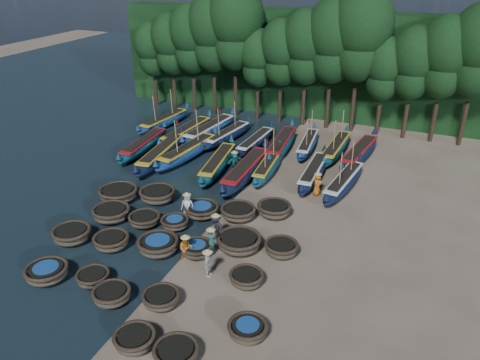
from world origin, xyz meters
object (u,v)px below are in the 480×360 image
at_px(coracle_6, 93,277).
at_px(coracle_23, 238,212).
at_px(coracle_18, 239,242).
at_px(long_boat_10, 187,132).
at_px(long_boat_17, 359,153).
at_px(coracle_16, 144,219).
at_px(long_boat_16, 336,148).
at_px(long_boat_14, 282,144).
at_px(coracle_8, 161,298).
at_px(coracle_15, 111,213).
at_px(long_boat_5, 246,170).
at_px(long_boat_1, 144,145).
at_px(long_boat_2, 161,153).
at_px(coracle_3, 135,339).
at_px(long_boat_4, 218,163).
at_px(long_boat_6, 268,166).
at_px(fisherman_4, 208,262).
at_px(coracle_19, 281,248).
at_px(coracle_17, 175,222).
at_px(coracle_22, 201,210).
at_px(long_boat_7, 313,172).
at_px(fisherman_6, 317,183).
at_px(coracle_9, 248,329).
at_px(coracle_10, 72,234).
at_px(coracle_20, 118,193).
at_px(coracle_4, 176,353).
at_px(long_boat_3, 188,151).
at_px(long_boat_13, 255,142).
at_px(fisherman_0, 187,204).
at_px(coracle_24, 274,209).
at_px(long_boat_8, 344,182).
at_px(coracle_21, 157,194).
at_px(fisherman_2, 186,247).
at_px(coracle_13, 197,249).
at_px(long_boat_9, 164,121).
at_px(fisherman_5, 234,161).
at_px(fisherman_3, 216,226).
at_px(coracle_14, 246,278).
at_px(long_boat_12, 227,135).
at_px(long_boat_15, 308,144).
at_px(fisherman_1, 211,240).
at_px(coracle_7, 112,294).

xyz_separation_m(coracle_6, coracle_23, (4.22, 8.57, 0.09)).
bearing_deg(coracle_18, long_boat_10, 127.56).
bearing_deg(long_boat_17, coracle_16, -116.22).
distance_m(long_boat_16, long_boat_17, 1.95).
bearing_deg(long_boat_14, coracle_8, -92.75).
xyz_separation_m(coracle_15, long_boat_5, (5.40, 8.76, 0.12)).
distance_m(long_boat_1, long_boat_2, 2.65).
distance_m(coracle_3, coracle_15, 10.88).
distance_m(long_boat_1, long_boat_4, 7.31).
relative_size(long_boat_6, fisherman_4, 4.29).
xyz_separation_m(coracle_18, coracle_19, (2.32, 0.42, -0.06)).
bearing_deg(coracle_17, coracle_22, 66.65).
distance_m(coracle_19, long_boat_17, 14.84).
height_order(long_boat_7, fisherman_6, fisherman_6).
distance_m(coracle_9, long_boat_5, 15.76).
bearing_deg(coracle_19, coracle_10, -163.86).
distance_m(coracle_23, long_boat_1, 13.46).
distance_m(coracle_20, fisherman_4, 10.40).
bearing_deg(coracle_4, long_boat_3, 116.79).
distance_m(long_boat_13, fisherman_0, 12.39).
relative_size(coracle_24, long_boat_8, 0.33).
distance_m(coracle_21, long_boat_14, 12.48).
relative_size(coracle_24, fisherman_2, 1.48).
relative_size(coracle_3, coracle_13, 0.97).
height_order(long_boat_5, fisherman_2, fisherman_2).
xyz_separation_m(coracle_15, coracle_23, (7.13, 3.12, -0.03)).
bearing_deg(long_boat_1, long_boat_9, 100.51).
bearing_deg(coracle_3, coracle_23, 90.29).
distance_m(coracle_13, coracle_18, 2.37).
xyz_separation_m(coracle_15, long_boat_17, (12.46, 15.22, 0.09)).
height_order(coracle_3, long_boat_5, long_boat_5).
height_order(coracle_10, coracle_18, coracle_18).
bearing_deg(fisherman_2, coracle_16, 121.48).
bearing_deg(fisherman_5, long_boat_2, 122.19).
height_order(long_boat_4, fisherman_3, fisherman_3).
xyz_separation_m(coracle_14, coracle_21, (-8.64, 5.80, 0.09)).
xyz_separation_m(coracle_16, long_boat_16, (8.32, 15.36, 0.14)).
relative_size(coracle_14, long_boat_12, 0.23).
distance_m(long_boat_8, long_boat_16, 6.15).
bearing_deg(long_boat_8, long_boat_15, 132.13).
distance_m(long_boat_1, fisherman_1, 16.08).
bearing_deg(fisherman_4, coracle_23, -6.31).
height_order(coracle_21, fisherman_6, fisherman_6).
bearing_deg(long_boat_9, coracle_18, -41.52).
bearing_deg(long_boat_2, fisherman_3, -50.47).
distance_m(coracle_7, long_boat_7, 17.50).
bearing_deg(coracle_10, fisherman_5, 68.40).
relative_size(coracle_6, long_boat_3, 0.20).
bearing_deg(fisherman_2, fisherman_3, 46.49).
relative_size(coracle_20, long_boat_15, 0.39).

